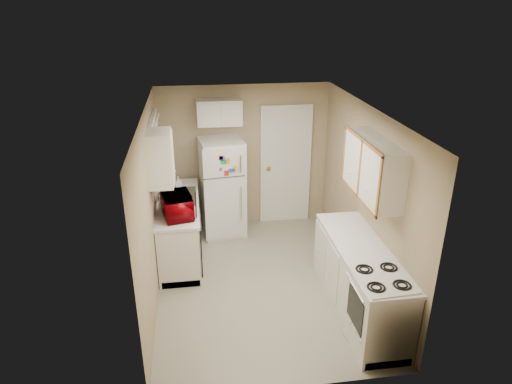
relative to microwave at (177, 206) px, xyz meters
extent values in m
plane|color=#AAA590|center=(1.09, -0.41, -1.05)|extent=(3.80, 3.80, 0.00)
plane|color=white|center=(1.09, -0.41, 1.35)|extent=(3.80, 3.80, 0.00)
plane|color=tan|center=(-0.31, -0.41, 0.15)|extent=(3.80, 3.80, 0.00)
plane|color=tan|center=(2.49, -0.41, 0.15)|extent=(3.80, 3.80, 0.00)
plane|color=tan|center=(1.09, 1.49, 0.15)|extent=(2.80, 2.80, 0.00)
plane|color=tan|center=(1.09, -2.31, 0.15)|extent=(2.80, 2.80, 0.00)
cube|color=silver|center=(-0.01, 0.49, -0.60)|extent=(0.60, 1.80, 0.90)
cube|color=black|center=(0.28, -0.11, -0.56)|extent=(0.03, 0.58, 0.72)
cube|color=gray|center=(-0.01, 0.64, -0.19)|extent=(0.54, 0.74, 0.16)
imported|color=#7D0007|center=(0.00, 0.00, 0.00)|extent=(0.60, 0.41, 0.37)
imported|color=silver|center=(0.00, 0.97, -0.05)|extent=(0.09, 0.10, 0.20)
cube|color=silver|center=(-0.27, 0.64, 0.55)|extent=(0.10, 0.98, 1.08)
cube|color=silver|center=(-0.16, -0.19, 0.75)|extent=(0.30, 0.45, 0.70)
cube|color=silver|center=(0.69, 1.15, -0.25)|extent=(0.73, 0.72, 1.61)
cube|color=silver|center=(0.69, 1.34, 0.95)|extent=(0.70, 0.30, 0.40)
cube|color=silver|center=(1.79, 1.45, -0.03)|extent=(0.86, 0.06, 2.08)
cube|color=silver|center=(2.19, -1.21, -0.60)|extent=(0.60, 2.00, 0.90)
cube|color=silver|center=(2.18, -1.84, -0.64)|extent=(0.58, 0.70, 0.82)
cube|color=silver|center=(2.34, -0.91, 0.75)|extent=(0.30, 1.20, 0.70)
camera|label=1|loc=(0.27, -5.70, 2.60)|focal=32.00mm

